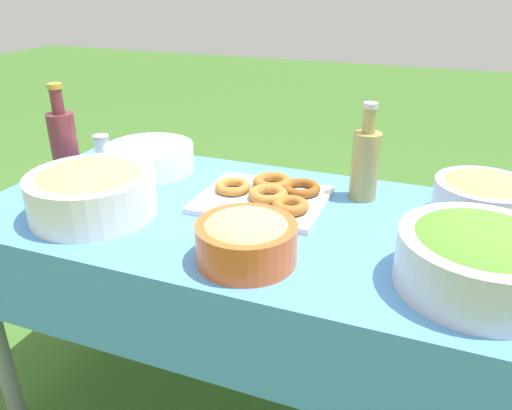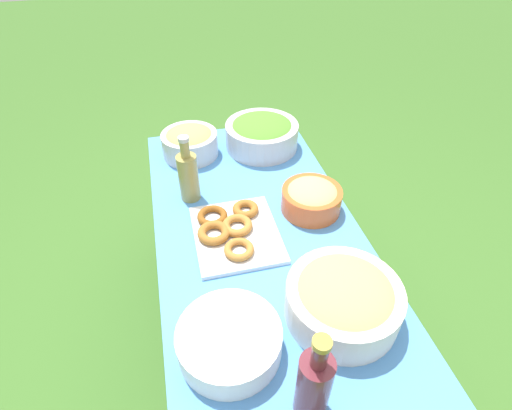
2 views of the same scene
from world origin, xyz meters
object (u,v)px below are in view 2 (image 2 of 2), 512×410
(salad_bowl, at_px, (262,133))
(donut_platter, at_px, (232,230))
(plate_stack, at_px, (229,341))
(wine_bottle, at_px, (314,384))
(olive_oil_bottle, at_px, (188,175))
(bread_bowl, at_px, (343,299))
(fruit_bowl, at_px, (190,142))
(pasta_bowl, at_px, (312,198))

(salad_bowl, distance_m, donut_platter, 0.59)
(plate_stack, xyz_separation_m, wine_bottle, (0.19, 0.16, 0.07))
(plate_stack, height_order, wine_bottle, wine_bottle)
(olive_oil_bottle, bearing_deg, wine_bottle, 11.95)
(donut_platter, relative_size, plate_stack, 1.23)
(salad_bowl, relative_size, olive_oil_bottle, 1.21)
(wine_bottle, relative_size, bread_bowl, 0.90)
(wine_bottle, relative_size, fruit_bowl, 1.19)
(salad_bowl, bearing_deg, wine_bottle, -8.71)
(olive_oil_bottle, relative_size, fruit_bowl, 1.11)
(fruit_bowl, bearing_deg, donut_platter, 8.55)
(pasta_bowl, height_order, wine_bottle, wine_bottle)
(pasta_bowl, bearing_deg, olive_oil_bottle, -112.51)
(pasta_bowl, height_order, bread_bowl, bread_bowl)
(donut_platter, xyz_separation_m, fruit_bowl, (-0.55, -0.08, 0.05))
(pasta_bowl, height_order, plate_stack, pasta_bowl)
(donut_platter, height_order, olive_oil_bottle, olive_oil_bottle)
(donut_platter, bearing_deg, fruit_bowl, -171.45)
(salad_bowl, height_order, bread_bowl, salad_bowl)
(olive_oil_bottle, xyz_separation_m, fruit_bowl, (-0.31, 0.04, -0.04))
(donut_platter, xyz_separation_m, wine_bottle, (0.63, 0.07, 0.10))
(pasta_bowl, bearing_deg, wine_bottle, -19.80)
(fruit_bowl, bearing_deg, plate_stack, -0.59)
(donut_platter, bearing_deg, plate_stack, -12.05)
(salad_bowl, height_order, donut_platter, salad_bowl)
(salad_bowl, xyz_separation_m, olive_oil_bottle, (0.29, -0.36, 0.04))
(fruit_bowl, bearing_deg, wine_bottle, 7.16)
(plate_stack, height_order, bread_bowl, bread_bowl)
(bread_bowl, bearing_deg, wine_bottle, -37.60)
(olive_oil_bottle, height_order, wine_bottle, wine_bottle)
(donut_platter, bearing_deg, bread_bowl, 31.11)
(salad_bowl, bearing_deg, olive_oil_bottle, -50.98)
(wine_bottle, bearing_deg, olive_oil_bottle, -168.05)
(olive_oil_bottle, bearing_deg, salad_bowl, 129.02)
(salad_bowl, bearing_deg, bread_bowl, -0.15)
(donut_platter, xyz_separation_m, bread_bowl, (0.40, 0.24, 0.05))
(wine_bottle, bearing_deg, salad_bowl, 171.29)
(salad_bowl, relative_size, plate_stack, 1.18)
(salad_bowl, distance_m, fruit_bowl, 0.33)
(bread_bowl, bearing_deg, pasta_bowl, 171.05)
(donut_platter, height_order, fruit_bowl, fruit_bowl)
(pasta_bowl, height_order, olive_oil_bottle, olive_oil_bottle)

